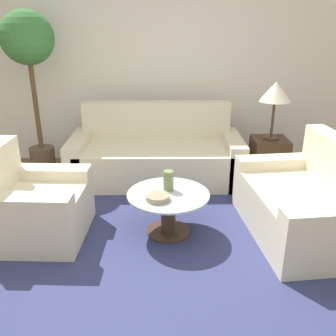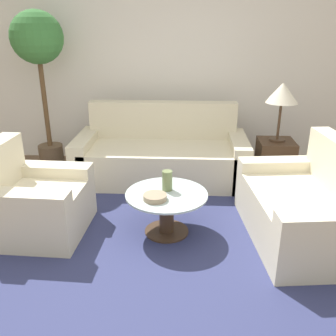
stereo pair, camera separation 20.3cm
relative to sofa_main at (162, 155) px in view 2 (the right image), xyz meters
The scene contains 12 objects.
ground_plane 1.93m from the sofa_main, 89.30° to the right, with size 14.00×14.00×0.00m, color brown.
wall_back 1.25m from the sofa_main, 88.20° to the left, with size 10.00×0.06×2.60m.
rug 1.37m from the sofa_main, 84.21° to the right, with size 3.40×3.48×0.01m.
sofa_main is the anchor object (origin of this frame).
armchair 1.75m from the sofa_main, 129.07° to the right, with size 0.86×0.87×0.87m.
loveseat 1.95m from the sofa_main, 43.59° to the right, with size 1.00×1.43×0.88m.
coffee_table 1.34m from the sofa_main, 84.21° to the right, with size 0.75×0.75×0.40m.
side_table 1.36m from the sofa_main, ahead, with size 0.41×0.41×0.55m.
table_lamp 1.58m from the sofa_main, ahead, with size 0.36×0.36×0.67m.
potted_plant 1.93m from the sofa_main, behind, with size 0.63×0.63×1.98m.
vase 1.28m from the sofa_main, 83.76° to the right, with size 0.09×0.09×0.19m.
bowl 1.47m from the sofa_main, 88.37° to the right, with size 0.21×0.21×0.05m.
Camera 2 is at (0.28, -2.46, 1.86)m, focal length 40.00 mm.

